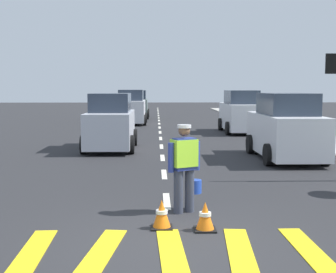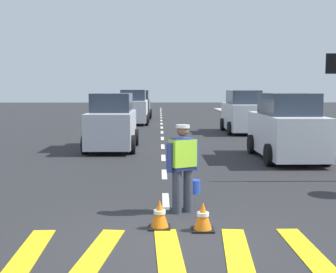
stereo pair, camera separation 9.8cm
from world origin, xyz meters
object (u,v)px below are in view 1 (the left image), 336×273
at_px(car_oncoming_second, 131,108).
at_px(car_parked_far, 241,113).
at_px(car_oncoming_third, 136,105).
at_px(car_parked_curbside, 285,129).
at_px(car_oncoming_lead, 111,124).
at_px(road_worker, 185,164).
at_px(traffic_cone_near, 162,214).
at_px(traffic_cone_far, 205,216).

bearing_deg(car_oncoming_second, car_parked_far, -44.76).
xyz_separation_m(car_oncoming_third, car_parked_curbside, (5.84, -21.08, 0.00)).
bearing_deg(car_oncoming_second, car_parked_curbside, -68.88).
relative_size(car_oncoming_lead, car_parked_curbside, 0.92).
relative_size(car_oncoming_third, car_oncoming_lead, 1.00).
height_order(road_worker, car_oncoming_lead, car_oncoming_lead).
bearing_deg(car_oncoming_lead, road_worker, -75.97).
bearing_deg(traffic_cone_near, car_oncoming_lead, 100.22).
xyz_separation_m(car_oncoming_lead, car_parked_far, (6.21, 6.60, 0.04)).
bearing_deg(car_oncoming_lead, traffic_cone_far, -76.09).
relative_size(road_worker, traffic_cone_far, 3.47).
distance_m(car_oncoming_second, car_parked_curbside, 16.34).
height_order(road_worker, car_oncoming_third, car_oncoming_third).
bearing_deg(traffic_cone_far, car_parked_curbside, 65.64).
bearing_deg(car_oncoming_third, traffic_cone_far, -85.27).
relative_size(traffic_cone_far, car_parked_far, 0.11).
distance_m(traffic_cone_near, car_oncoming_lead, 10.30).
xyz_separation_m(car_oncoming_lead, car_parked_curbside, (6.00, -2.59, 0.02)).
distance_m(traffic_cone_far, car_oncoming_lead, 10.58).
bearing_deg(road_worker, car_oncoming_second, 95.67).
xyz_separation_m(traffic_cone_far, car_parked_curbside, (3.46, 7.65, 0.78)).
distance_m(road_worker, car_parked_far, 16.19).
bearing_deg(car_oncoming_lead, car_parked_curbside, -23.36).
distance_m(car_oncoming_second, car_parked_far, 8.58).
distance_m(traffic_cone_far, car_oncoming_second, 23.04).
relative_size(road_worker, car_oncoming_lead, 0.42).
distance_m(car_oncoming_second, car_oncoming_third, 5.84).
relative_size(traffic_cone_near, car_oncoming_second, 0.12).
height_order(traffic_cone_far, car_parked_far, car_parked_far).
relative_size(road_worker, car_oncoming_second, 0.40).
bearing_deg(traffic_cone_near, car_parked_far, 75.28).
bearing_deg(traffic_cone_near, road_worker, 65.90).
distance_m(car_oncoming_third, car_oncoming_lead, 18.49).
distance_m(car_oncoming_lead, car_parked_far, 9.07).
bearing_deg(car_parked_curbside, road_worker, -119.81).
bearing_deg(car_oncoming_third, car_parked_far, -63.03).
height_order(traffic_cone_near, car_oncoming_third, car_oncoming_third).
xyz_separation_m(road_worker, traffic_cone_near, (-0.45, -1.01, -0.69)).
relative_size(car_oncoming_third, car_parked_curbside, 0.92).
xyz_separation_m(road_worker, car_parked_curbside, (3.73, 6.51, 0.09)).
relative_size(traffic_cone_near, traffic_cone_far, 1.02).
bearing_deg(car_parked_curbside, car_parked_far, 88.70).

